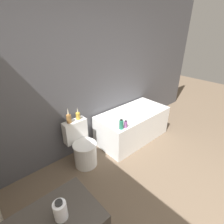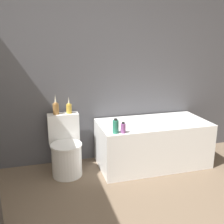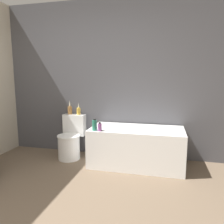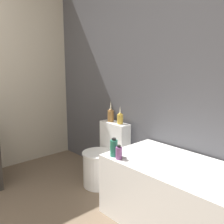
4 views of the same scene
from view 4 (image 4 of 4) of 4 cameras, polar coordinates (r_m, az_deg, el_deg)
The scene contains 7 objects.
wall_back_tiled at distance 2.93m, azimuth 6.23°, elevation 8.72°, with size 6.40×0.06×2.60m.
bathtub at distance 2.38m, azimuth 15.53°, elevation -17.79°, with size 1.40×0.70×0.58m.
toilet at distance 3.08m, azimuth -1.88°, elevation -10.31°, with size 0.38×0.51×0.70m.
vase_gold at distance 3.11m, azimuth -0.29°, elevation -0.55°, with size 0.07×0.07×0.25m.
vase_silver at distance 3.00m, azimuth 1.77°, elevation -1.26°, with size 0.07×0.07×0.21m.
shampoo_bottle_tall at distance 2.38m, azimuth 0.40°, elevation -7.80°, with size 0.07×0.07×0.17m.
shampoo_bottle_short at distance 2.32m, azimuth 1.51°, elevation -8.88°, with size 0.06×0.06×0.13m.
Camera 4 is at (1.95, 0.06, 1.45)m, focal length 42.00 mm.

